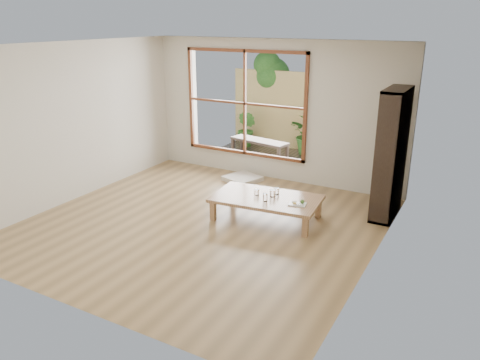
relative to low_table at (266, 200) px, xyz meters
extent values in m
plane|color=#A48252|center=(-0.75, -0.62, -0.31)|extent=(5.00, 5.00, 0.00)
cube|color=#B17C55|center=(0.00, 0.00, 0.02)|extent=(1.70, 1.06, 0.05)
cube|color=#B17C55|center=(-0.69, -0.44, -0.16)|extent=(0.09, 0.09, 0.30)
cube|color=#B17C55|center=(-0.76, 0.30, -0.16)|extent=(0.09, 0.09, 0.30)
cube|color=#B17C55|center=(0.76, -0.30, -0.16)|extent=(0.09, 0.09, 0.30)
cube|color=#B17C55|center=(0.69, 0.44, -0.16)|extent=(0.09, 0.09, 0.30)
cube|color=beige|center=(-1.17, 1.38, -0.27)|extent=(0.74, 0.74, 0.08)
cube|color=#2D2219|center=(1.58, 1.04, 0.68)|extent=(0.32, 0.89, 1.98)
cylinder|color=silver|center=(0.06, -0.16, 0.11)|extent=(0.07, 0.07, 0.13)
cylinder|color=silver|center=(0.07, 0.06, 0.10)|extent=(0.08, 0.08, 0.11)
cylinder|color=silver|center=(0.08, 0.18, 0.09)|extent=(0.08, 0.08, 0.10)
cylinder|color=silver|center=(-0.17, 0.01, 0.09)|extent=(0.07, 0.07, 0.09)
cube|color=white|center=(0.53, -0.06, 0.05)|extent=(0.28, 0.23, 0.02)
sphere|color=#49752F|center=(0.59, -0.02, 0.09)|extent=(0.06, 0.06, 0.06)
cube|color=gold|center=(0.50, -0.09, 0.07)|extent=(0.05, 0.04, 0.02)
cube|color=beige|center=(0.47, -0.03, 0.07)|extent=(0.06, 0.05, 0.02)
cylinder|color=silver|center=(0.56, -0.11, 0.06)|extent=(0.14, 0.04, 0.01)
cube|color=#362E27|center=(-1.35, 2.94, -0.31)|extent=(2.80, 2.00, 0.05)
cube|color=#2D2219|center=(-1.52, 2.80, 0.11)|extent=(1.37, 0.63, 0.06)
cube|color=#2D2219|center=(-2.16, 2.76, -0.10)|extent=(0.07, 0.07, 0.36)
cube|color=#2D2219|center=(-2.11, 3.06, -0.10)|extent=(0.07, 0.07, 0.36)
cube|color=#2D2219|center=(-0.94, 2.53, -0.10)|extent=(0.07, 0.07, 0.36)
cube|color=#2D2219|center=(-0.88, 2.83, -0.10)|extent=(0.07, 0.07, 0.36)
cube|color=tan|center=(-1.35, 3.94, 0.59)|extent=(2.80, 0.06, 1.80)
imported|color=#376826|center=(-0.66, 3.60, 0.18)|extent=(1.04, 0.98, 0.94)
imported|color=#376826|center=(-2.23, 3.53, 0.15)|extent=(0.58, 0.52, 0.86)
cylinder|color=#4C3D2D|center=(-2.05, 4.24, 0.49)|extent=(0.14, 0.14, 1.60)
sphere|color=#376826|center=(-1.93, 4.24, 1.34)|extent=(0.84, 0.84, 0.84)
sphere|color=#376826|center=(-2.20, 4.32, 1.14)|extent=(0.70, 0.70, 0.70)
sphere|color=#376826|center=(-2.02, 4.14, 1.59)|extent=(0.64, 0.64, 0.64)
camera|label=1|loc=(2.85, -6.02, 2.63)|focal=35.00mm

